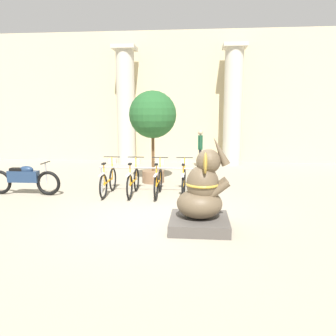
% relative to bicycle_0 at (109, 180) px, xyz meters
% --- Properties ---
extents(ground_plane, '(60.00, 60.00, 0.00)m').
position_rel_bicycle_0_xyz_m(ground_plane, '(1.63, -1.81, -0.41)').
color(ground_plane, '#9E937F').
extents(building_facade, '(20.00, 0.20, 6.00)m').
position_rel_bicycle_0_xyz_m(building_facade, '(1.63, 6.79, 2.59)').
color(building_facade, '#C6B78E').
rests_on(building_facade, ground_plane).
extents(column_left, '(1.01, 1.01, 5.16)m').
position_rel_bicycle_0_xyz_m(column_left, '(-0.73, 5.79, 2.22)').
color(column_left, '#BCB7A8').
rests_on(column_left, ground_plane).
extents(column_right, '(1.01, 1.01, 5.16)m').
position_rel_bicycle_0_xyz_m(column_right, '(4.00, 5.79, 2.22)').
color(column_right, '#BCB7A8').
rests_on(column_right, ground_plane).
extents(bike_rack, '(2.73, 0.05, 0.77)m').
position_rel_bicycle_0_xyz_m(bike_rack, '(1.06, 0.14, 0.17)').
color(bike_rack, gray).
rests_on(bike_rack, ground_plane).
extents(bicycle_0, '(0.48, 1.66, 1.03)m').
position_rel_bicycle_0_xyz_m(bicycle_0, '(0.00, 0.00, 0.00)').
color(bicycle_0, black).
rests_on(bicycle_0, ground_plane).
extents(bicycle_1, '(0.48, 1.66, 1.03)m').
position_rel_bicycle_0_xyz_m(bicycle_1, '(0.71, 0.01, 0.00)').
color(bicycle_1, black).
rests_on(bicycle_1, ground_plane).
extents(bicycle_2, '(0.48, 1.66, 1.03)m').
position_rel_bicycle_0_xyz_m(bicycle_2, '(1.42, 0.00, 0.00)').
color(bicycle_2, black).
rests_on(bicycle_2, ground_plane).
extents(bicycle_3, '(0.48, 1.66, 1.03)m').
position_rel_bicycle_0_xyz_m(bicycle_3, '(2.13, 0.03, 0.00)').
color(bicycle_3, black).
rests_on(bicycle_3, ground_plane).
extents(elephant_statue, '(1.17, 1.17, 1.86)m').
position_rel_bicycle_0_xyz_m(elephant_statue, '(2.59, -2.58, 0.22)').
color(elephant_statue, '#4C4742').
rests_on(elephant_statue, ground_plane).
extents(motorcycle, '(2.12, 0.55, 0.94)m').
position_rel_bicycle_0_xyz_m(motorcycle, '(-2.35, -0.27, 0.05)').
color(motorcycle, black).
rests_on(motorcycle, ground_plane).
extents(person_pedestrian, '(0.21, 0.47, 1.60)m').
position_rel_bicycle_0_xyz_m(person_pedestrian, '(2.60, 4.84, 0.54)').
color(person_pedestrian, '#28282D').
rests_on(person_pedestrian, ground_plane).
extents(potted_tree, '(1.53, 1.53, 3.00)m').
position_rel_bicycle_0_xyz_m(potted_tree, '(1.03, 1.74, 1.71)').
color(potted_tree, brown).
rests_on(potted_tree, ground_plane).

